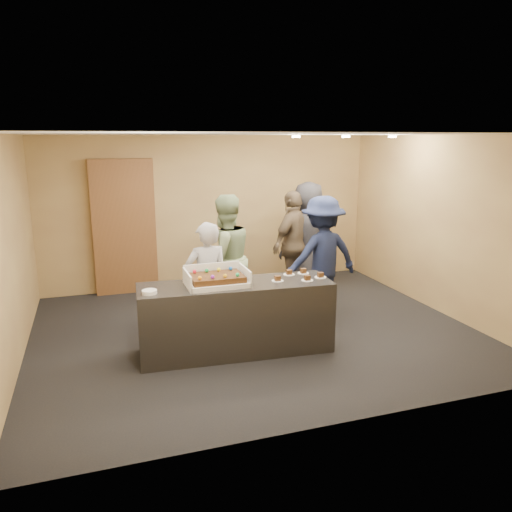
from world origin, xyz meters
The scene contains 17 objects.
room centered at (0.00, 0.00, 1.35)m, with size 6.04×6.00×2.70m.
serving_counter centered at (-0.44, -0.60, 0.45)m, with size 2.40×0.70×0.90m, color black.
storage_cabinet centered at (-1.55, 2.41, 1.16)m, with size 1.05×0.15×2.31m, color brown.
cake_box centered at (-0.68, -0.57, 0.95)m, with size 0.74×0.51×0.22m.
sheet_cake centered at (-0.68, -0.60, 1.00)m, with size 0.64×0.44×0.12m.
plate_stack centered at (-1.50, -0.68, 0.92)m, with size 0.17×0.17×0.04m, color white.
slice_a centered at (0.09, -0.66, 0.92)m, with size 0.15×0.15×0.07m.
slice_b centered at (0.34, -0.44, 0.92)m, with size 0.15×0.15×0.07m.
slice_c centered at (0.45, -0.76, 0.92)m, with size 0.15×0.15×0.07m.
slice_d centered at (0.54, -0.44, 0.92)m, with size 0.15×0.15×0.07m.
slice_e centered at (0.67, -0.69, 0.92)m, with size 0.15×0.15×0.07m.
person_server_grey centered at (-0.68, -0.09, 0.80)m, with size 0.58×0.38×1.60m, color #A1A1A6.
person_sage_man centered at (-0.27, 0.55, 0.94)m, with size 0.91×0.71×1.87m, color #8DA477.
person_navy_man centered at (1.21, 0.37, 0.91)m, with size 1.17×0.67×1.82m, color #171F40.
person_brown_extra centered at (1.13, 1.30, 0.91)m, with size 1.06×0.44×1.81m, color brown.
person_dark_suit centered at (1.41, 1.36, 0.97)m, with size 0.95×0.62×1.95m, color black.
ceiling_spotlights centered at (1.60, 0.50, 2.67)m, with size 1.72×0.12×0.03m.
Camera 1 is at (-2.07, -6.28, 2.66)m, focal length 35.00 mm.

